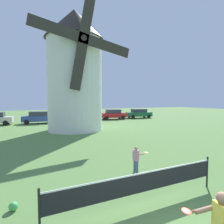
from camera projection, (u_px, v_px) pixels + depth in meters
The scene contains 8 objects.
windmill at pixel (75, 69), 19.11m from camera, with size 9.00×6.19×12.88m.
tennis_net at pixel (142, 183), 5.51m from camera, with size 5.66×0.06×1.10m.
player_far at pixel (136, 158), 8.11m from camera, with size 0.74×0.36×1.11m.
stray_ball at pixel (13, 206), 5.29m from camera, with size 0.25×0.25×0.25m, color #4CB259.
parked_car_blue at pixel (38, 117), 25.01m from camera, with size 4.21×2.19×1.56m.
parked_car_black at pixel (81, 115), 28.30m from camera, with size 3.95×2.09×1.56m.
parked_car_red at pixel (113, 114), 30.47m from camera, with size 4.14×2.35×1.56m.
parked_car_green at pixel (139, 113), 32.59m from camera, with size 4.52×2.36×1.56m.
Camera 1 is at (-3.10, -2.28, 3.10)m, focal length 30.37 mm.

